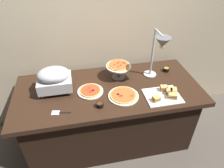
{
  "coord_description": "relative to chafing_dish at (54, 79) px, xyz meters",
  "views": [
    {
      "loc": [
        -0.29,
        -1.63,
        2.04
      ],
      "look_at": [
        0.04,
        0.0,
        0.81
      ],
      "focal_mm": 32.73,
      "sensor_mm": 36.0,
      "label": 1
    }
  ],
  "objects": [
    {
      "name": "back_wall",
      "position": [
        0.52,
        0.43,
        0.29
      ],
      "size": [
        4.4,
        0.04,
        2.4
      ],
      "primitive_type": "cube",
      "color": "#C6B593",
      "rests_on": "ground_plane"
    },
    {
      "name": "sandwich_platter",
      "position": [
        1.04,
        -0.3,
        -0.13
      ],
      "size": [
        0.34,
        0.28,
        0.06
      ],
      "color": "white",
      "rests_on": "buffet_table"
    },
    {
      "name": "pizza_plate_center",
      "position": [
        0.64,
        -0.23,
        -0.13
      ],
      "size": [
        0.3,
        0.3,
        0.03
      ],
      "color": "white",
      "rests_on": "buffet_table"
    },
    {
      "name": "heat_lamp",
      "position": [
        1.03,
        -0.07,
        0.27
      ],
      "size": [
        0.15,
        0.33,
        0.54
      ],
      "color": "#B7BABF",
      "rests_on": "buffet_table"
    },
    {
      "name": "pizza_plate_raised_stand",
      "position": [
        0.67,
        0.11,
        -0.01
      ],
      "size": [
        0.27,
        0.27,
        0.17
      ],
      "color": "#595B60",
      "rests_on": "buffet_table"
    },
    {
      "name": "buffet_table",
      "position": [
        0.52,
        -0.07,
        -0.52
      ],
      "size": [
        1.9,
        0.84,
        0.76
      ],
      "color": "black",
      "rests_on": "ground_plane"
    },
    {
      "name": "sauce_cup_far",
      "position": [
        1.23,
        0.12,
        -0.12
      ],
      "size": [
        0.07,
        0.07,
        0.04
      ],
      "color": "black",
      "rests_on": "buffet_table"
    },
    {
      "name": "sauce_cup_near",
      "position": [
        0.39,
        -0.32,
        -0.12
      ],
      "size": [
        0.07,
        0.07,
        0.04
      ],
      "color": "black",
      "rests_on": "buffet_table"
    },
    {
      "name": "serving_spatula",
      "position": [
        0.04,
        -0.33,
        -0.14
      ],
      "size": [
        0.17,
        0.07,
        0.01
      ],
      "color": "#B7BABF",
      "rests_on": "buffet_table"
    },
    {
      "name": "pizza_plate_front",
      "position": [
        0.33,
        -0.09,
        -0.13
      ],
      "size": [
        0.26,
        0.26,
        0.03
      ],
      "color": "white",
      "rests_on": "buffet_table"
    },
    {
      "name": "ground_plane",
      "position": [
        0.52,
        -0.07,
        -0.91
      ],
      "size": [
        8.0,
        8.0,
        0.0
      ],
      "primitive_type": "plane",
      "color": "#4C443D"
    },
    {
      "name": "chafing_dish",
      "position": [
        0.0,
        0.0,
        0.0
      ],
      "size": [
        0.33,
        0.25,
        0.26
      ],
      "color": "#B7BABF",
      "rests_on": "buffet_table"
    }
  ]
}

